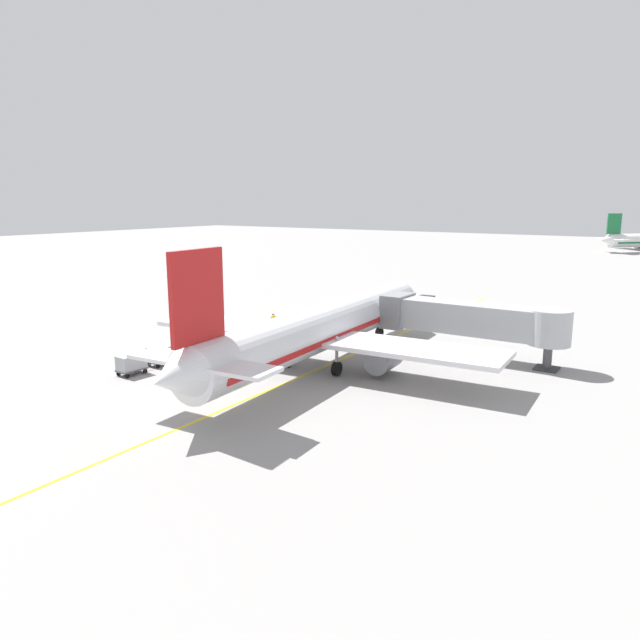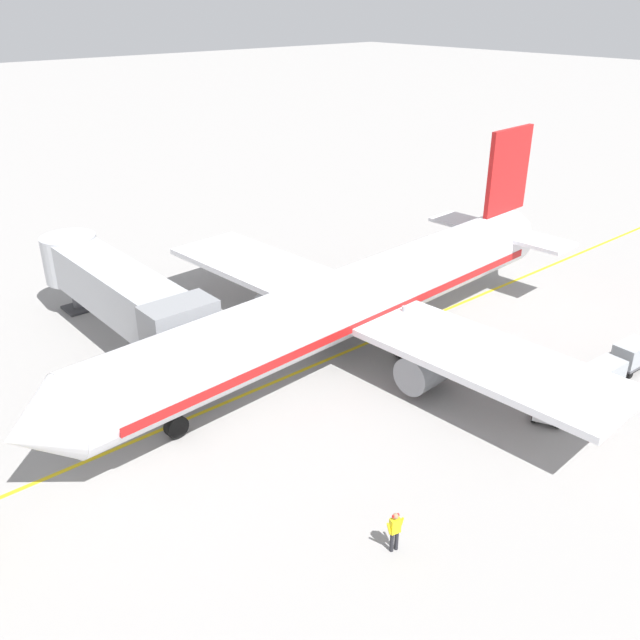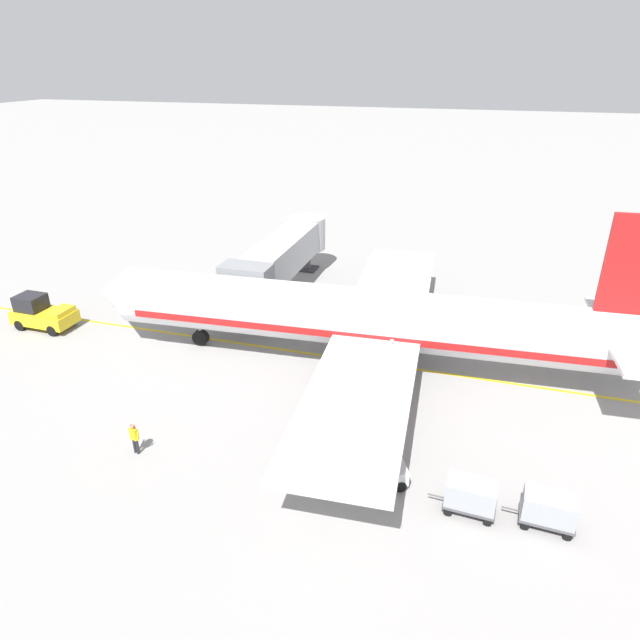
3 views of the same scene
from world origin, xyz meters
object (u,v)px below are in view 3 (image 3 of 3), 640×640
Objects in this scene: baggage_cart_second_in_train at (549,508)px; baggage_cart_front at (471,495)px; parked_airliner at (369,319)px; baggage_tug_lead at (377,473)px; pushback_tractor at (42,313)px; ground_crew_wing_walker at (135,437)px; jet_bridge at (282,255)px.

baggage_cart_front is at bearing 92.52° from baggage_cart_second_in_train.
parked_airliner is at bearing 31.96° from baggage_cart_front.
baggage_tug_lead reaches higher than baggage_cart_second_in_train.
ground_crew_wing_walker is at bearing -125.53° from pushback_tractor.
baggage_tug_lead is (-20.08, -12.06, -2.74)m from jet_bridge.
pushback_tractor is 32.23m from baggage_cart_front.
baggage_cart_second_in_train is 19.21m from ground_crew_wing_walker.
jet_bridge is 5.47× the size of baggage_cart_second_in_train.
baggage_tug_lead is 1.64× the size of ground_crew_wing_walker.
baggage_cart_front is (-20.54, -16.21, -2.51)m from jet_bridge.
parked_airliner is 23.84m from pushback_tractor.
pushback_tractor is at bearing 54.47° from ground_crew_wing_walker.
pushback_tractor is 28.15m from baggage_tug_lead.
baggage_cart_second_in_train is at bearing -136.51° from jet_bridge.
pushback_tractor is (-1.54, 23.70, -2.09)m from parked_airliner.
baggage_cart_second_in_train is (0.14, -3.14, 0.00)m from baggage_cart_front.
baggage_cart_second_in_train is at bearing -105.81° from pushback_tractor.
pushback_tractor is at bearing 72.43° from baggage_cart_front.
ground_crew_wing_walker is (-10.48, -14.68, -0.15)m from pushback_tractor.
baggage_tug_lead is at bearing -84.18° from ground_crew_wing_walker.
baggage_cart_second_in_train is (-20.40, -19.35, -2.51)m from jet_bridge.
baggage_cart_front is at bearing -148.04° from parked_airliner.
jet_bridge reaches higher than ground_crew_wing_walker.
parked_airliner is 15.24m from baggage_cart_second_in_train.
baggage_cart_front is 16.07m from ground_crew_wing_walker.
ground_crew_wing_walker is at bearing 92.66° from baggage_cart_second_in_train.
parked_airliner is 2.32× the size of jet_bridge.
baggage_tug_lead is 11.96m from ground_crew_wing_walker.
ground_crew_wing_walker is (-0.89, 19.19, 0.00)m from baggage_cart_second_in_train.
parked_airliner is 13.47× the size of baggage_tug_lead.
parked_airliner reaches higher than ground_crew_wing_walker.
jet_bridge is (9.27, 9.18, 0.27)m from parked_airliner.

